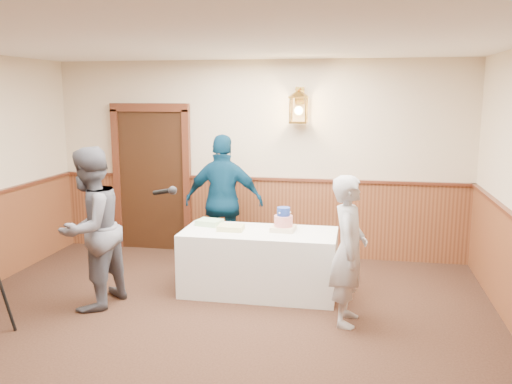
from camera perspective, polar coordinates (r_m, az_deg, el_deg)
ground at (r=4.95m, az=-7.63°, el=-17.88°), size 7.00×7.00×0.00m
room_shell at (r=4.88m, az=-6.99°, el=0.69°), size 6.02×7.02×2.81m
display_table at (r=6.43m, az=0.33°, el=-7.37°), size 1.80×0.80×0.75m
tiered_cake at (r=6.33m, az=2.91°, el=-3.13°), size 0.29×0.29×0.28m
sheet_cake_yellow at (r=6.37m, az=-2.67°, el=-3.77°), size 0.30×0.23×0.06m
sheet_cake_green at (r=6.63m, az=-4.92°, el=-3.21°), size 0.33×0.28×0.07m
interviewer at (r=6.15m, az=-17.06°, el=-3.70°), size 1.53×0.97×1.78m
baker at (r=5.58m, az=9.74°, el=-6.09°), size 0.40×0.58×1.54m
assistant_p at (r=7.26m, az=-3.39°, el=-1.04°), size 1.07×0.47×1.80m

